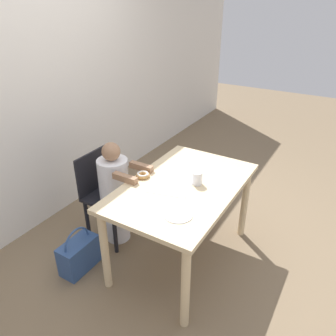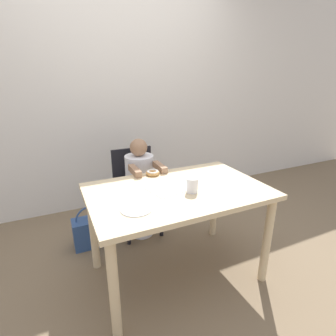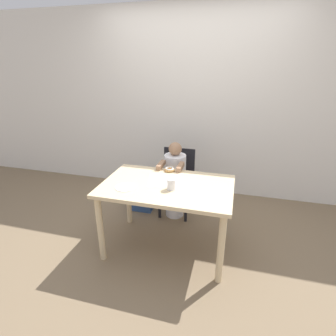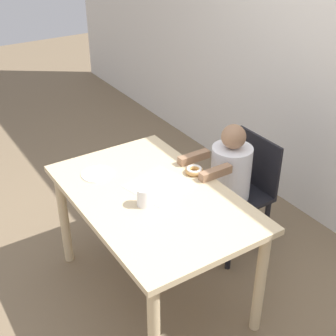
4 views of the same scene
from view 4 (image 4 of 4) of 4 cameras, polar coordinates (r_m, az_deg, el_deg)
ground_plane at (r=3.03m, az=-1.71°, el=-14.64°), size 12.00×12.00×0.00m
dining_table at (r=2.63m, az=-1.92°, el=-5.02°), size 1.24×0.79×0.72m
chair at (r=3.14m, az=8.87°, el=-2.91°), size 0.39×0.38×0.81m
child_figure at (r=3.06m, az=7.40°, el=-2.99°), size 0.27×0.45×0.95m
donut at (r=2.75m, az=3.22°, el=-0.27°), size 0.11×0.11×0.04m
napkin at (r=2.64m, az=-0.98°, el=-2.19°), size 0.37×0.37×0.00m
handbag at (r=3.56m, az=2.68°, el=-3.84°), size 0.33×0.17×0.39m
cup at (r=2.46m, az=-2.92°, el=-3.54°), size 0.08×0.08×0.10m
plate at (r=2.78m, az=-8.59°, el=-0.72°), size 0.19×0.19×0.01m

